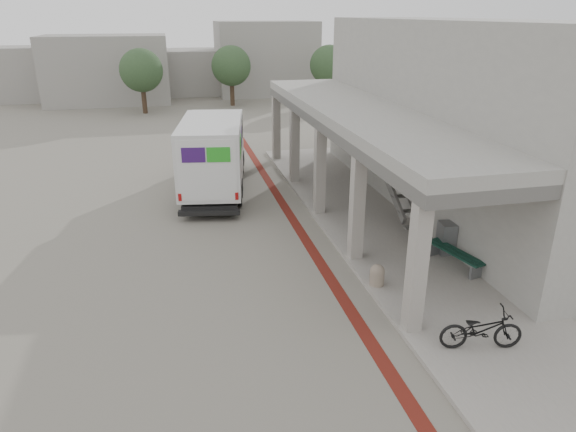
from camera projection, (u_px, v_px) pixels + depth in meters
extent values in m
plane|color=slate|center=(293.00, 274.00, 15.19)|extent=(120.00, 120.00, 0.00)
cube|color=#5F1B13|center=(308.00, 243.00, 17.20)|extent=(0.35, 40.00, 0.01)
cube|color=gray|center=(417.00, 259.00, 16.00)|extent=(4.40, 28.00, 0.12)
cube|color=gray|center=(453.00, 118.00, 19.50)|extent=(4.30, 17.00, 7.00)
cube|color=#585652|center=(360.00, 122.00, 18.72)|extent=(3.40, 16.90, 0.35)
cube|color=gray|center=(361.00, 112.00, 18.59)|extent=(3.40, 16.90, 0.35)
cube|color=gray|center=(108.00, 69.00, 43.31)|extent=(10.00, 6.00, 5.50)
cube|color=gray|center=(190.00, 72.00, 48.66)|extent=(8.00, 6.00, 4.00)
cube|color=gray|center=(266.00, 58.00, 47.84)|extent=(9.00, 6.00, 6.50)
cube|color=gray|center=(40.00, 73.00, 44.96)|extent=(7.00, 5.00, 4.50)
cylinder|color=#38281C|center=(144.00, 97.00, 39.07)|extent=(0.36, 0.36, 2.40)
sphere|color=#293F25|center=(141.00, 70.00, 38.33)|extent=(3.20, 3.20, 3.20)
cylinder|color=#38281C|center=(232.00, 91.00, 42.33)|extent=(0.36, 0.36, 2.40)
sphere|color=#293F25|center=(231.00, 66.00, 41.59)|extent=(3.20, 3.20, 3.20)
cylinder|color=#38281C|center=(328.00, 89.00, 43.09)|extent=(0.36, 0.36, 2.40)
sphere|color=#293F25|center=(329.00, 65.00, 42.35)|extent=(3.20, 3.20, 3.20)
cube|color=black|center=(215.00, 182.00, 22.20)|extent=(3.14, 7.14, 0.30)
cube|color=silver|center=(212.00, 153.00, 20.81)|extent=(3.15, 5.44, 2.56)
cube|color=silver|center=(217.00, 137.00, 24.02)|extent=(2.63, 2.23, 2.27)
cube|color=silver|center=(220.00, 149.00, 25.29)|extent=(2.24, 0.93, 0.79)
cube|color=black|center=(218.00, 122.00, 24.56)|extent=(2.22, 0.82, 1.04)
cube|color=black|center=(209.00, 213.00, 18.93)|extent=(2.28, 0.60, 0.18)
cube|color=#341358|center=(184.00, 138.00, 21.22)|extent=(0.24, 1.37, 0.74)
cube|color=green|center=(179.00, 147.00, 19.85)|extent=(0.24, 1.37, 0.74)
cube|color=#341358|center=(193.00, 155.00, 18.16)|extent=(0.83, 0.16, 0.54)
cube|color=green|center=(218.00, 155.00, 18.22)|extent=(0.83, 0.16, 0.54)
cylinder|color=black|center=(197.00, 165.00, 24.50)|extent=(0.41, 0.92, 0.89)
cylinder|color=black|center=(240.00, 164.00, 24.63)|extent=(0.41, 0.92, 0.89)
cylinder|color=black|center=(186.00, 196.00, 20.29)|extent=(0.41, 0.92, 0.89)
cylinder|color=black|center=(238.00, 195.00, 20.42)|extent=(0.41, 0.92, 0.89)
cube|color=slate|center=(476.00, 271.00, 14.65)|extent=(0.45, 0.19, 0.44)
cube|color=slate|center=(435.00, 248.00, 16.07)|extent=(0.45, 0.19, 0.44)
cube|color=#103227|center=(451.00, 253.00, 15.20)|extent=(0.62, 2.03, 0.05)
cube|color=#103227|center=(455.00, 252.00, 15.27)|extent=(0.62, 2.03, 0.05)
cube|color=#103227|center=(459.00, 251.00, 15.34)|extent=(0.62, 2.03, 0.05)
cylinder|color=gray|center=(377.00, 278.00, 14.31)|extent=(0.41, 0.41, 0.41)
sphere|color=gray|center=(377.00, 271.00, 14.24)|extent=(0.41, 0.41, 0.41)
cylinder|color=gray|center=(417.00, 242.00, 16.53)|extent=(0.43, 0.43, 0.43)
sphere|color=gray|center=(418.00, 236.00, 16.45)|extent=(0.43, 0.43, 0.43)
cube|color=slate|center=(446.00, 238.00, 16.13)|extent=(0.53, 0.66, 1.01)
imported|color=black|center=(481.00, 329.00, 11.49)|extent=(1.96, 1.01, 0.98)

